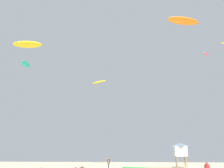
{
  "coord_description": "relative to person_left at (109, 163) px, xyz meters",
  "views": [
    {
      "loc": [
        3.04,
        -12.46,
        2.31
      ],
      "look_at": [
        0.0,
        16.61,
        10.87
      ],
      "focal_mm": 38.33,
      "sensor_mm": 36.0,
      "label": 1
    }
  ],
  "objects": [
    {
      "name": "kite_aloft_5",
      "position": [
        -11.85,
        -6.57,
        17.43
      ],
      "size": [
        4.56,
        1.88,
        1.02
      ],
      "color": "yellow"
    },
    {
      "name": "kite_aloft_4",
      "position": [
        -3.75,
        12.57,
        16.87
      ],
      "size": [
        3.99,
        2.98,
        0.6
      ],
      "color": "yellow"
    },
    {
      "name": "kite_aloft_0",
      "position": [
        -10.17,
        -9.67,
        12.9
      ],
      "size": [
        0.83,
        2.49,
        0.58
      ],
      "color": "#19B29E"
    },
    {
      "name": "kite_aloft_3",
      "position": [
        18.23,
        6.06,
        19.88
      ],
      "size": [
        1.76,
        2.13,
        0.26
      ],
      "color": "#E5598C"
    },
    {
      "name": "kite_aloft_2",
      "position": [
        10.68,
        -11.19,
        17.31
      ],
      "size": [
        4.44,
        2.62,
        0.77
      ],
      "color": "orange"
    },
    {
      "name": "lifeguard_tower",
      "position": [
        11.87,
        5.42,
        2.04
      ],
      "size": [
        2.3,
        2.3,
        4.15
      ],
      "color": "#8C704C",
      "rests_on": "ground"
    },
    {
      "name": "person_left",
      "position": [
        0.0,
        0.0,
        0.0
      ],
      "size": [
        0.39,
        0.58,
        1.74
      ],
      "rotation": [
        0.0,
        0.0,
        3.13
      ],
      "color": "#2D2D33",
      "rests_on": "ground"
    }
  ]
}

